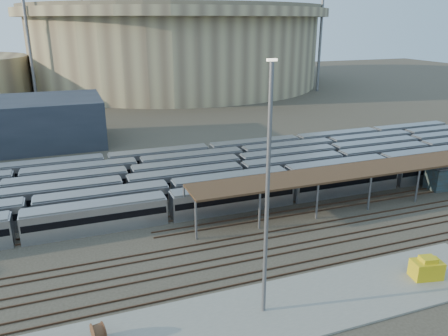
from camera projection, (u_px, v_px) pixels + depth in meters
ground at (259, 233)px, 55.79m from camera, size 420.00×420.00×0.00m
apron at (277, 310)px, 40.79m from camera, size 50.00×9.00×0.20m
subway_trains at (232, 172)px, 72.79m from camera, size 129.49×23.90×3.60m
inspection_shed at (383, 168)px, 64.93m from camera, size 60.30×6.00×5.30m
empty_tracks at (277, 251)px, 51.32m from camera, size 170.00×9.62×0.18m
stadium at (176, 44)px, 183.07m from camera, size 124.00×124.00×32.50m
floodlight_0 at (28, 37)px, 137.09m from camera, size 4.00×1.00×38.40m
floodlight_2 at (321, 35)px, 160.89m from camera, size 4.00×1.00×38.40m
floodlight_3 at (85, 33)px, 188.06m from camera, size 4.00×1.00×38.40m
cable_reel_west at (98, 332)px, 36.68m from camera, size 1.22×1.76×1.60m
yard_light_pole at (267, 196)px, 36.98m from camera, size 0.81×0.36×22.86m
yellow_equipment at (426, 269)px, 45.58m from camera, size 3.38×2.49×1.91m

